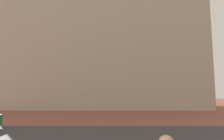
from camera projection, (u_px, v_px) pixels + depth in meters
name	position (u px, v px, depth m)	size (l,w,h in m)	color
ground_plane	(105.00, 132.00, 11.09)	(120.00, 120.00, 0.00)	brown
street_asphalt_strip	(104.00, 136.00, 10.15)	(120.00, 6.12, 0.00)	#38383D
landmark_building	(105.00, 38.00, 32.35)	(28.93, 14.74, 36.89)	#B2A893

